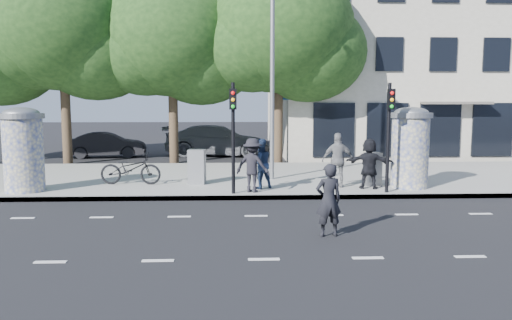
{
  "coord_description": "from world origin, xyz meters",
  "views": [
    {
      "loc": [
        -0.52,
        -11.37,
        3.0
      ],
      "look_at": [
        0.08,
        3.5,
        1.23
      ],
      "focal_mm": 35.0,
      "sensor_mm": 36.0,
      "label": 1
    }
  ],
  "objects_px": {
    "street_lamp": "(272,50)",
    "man_road": "(328,200)",
    "traffic_pole_near": "(233,126)",
    "bicycle": "(131,169)",
    "traffic_pole_far": "(389,126)",
    "car_mid": "(107,145)",
    "ped_c": "(260,164)",
    "ad_column_right": "(410,146)",
    "ad_column_left": "(23,148)",
    "ped_f": "(369,163)",
    "cabinet_right": "(373,169)",
    "ped_d": "(253,165)",
    "ped_e": "(338,160)",
    "car_right": "(218,141)",
    "cabinet_left": "(197,167)"
  },
  "relations": [
    {
      "from": "traffic_pole_far",
      "to": "ad_column_right",
      "type": "bearing_deg",
      "value": 42.21
    },
    {
      "from": "ped_c",
      "to": "cabinet_left",
      "type": "distance_m",
      "value": 2.35
    },
    {
      "from": "car_mid",
      "to": "car_right",
      "type": "xyz_separation_m",
      "value": [
        5.88,
        0.6,
        0.16
      ]
    },
    {
      "from": "ad_column_left",
      "to": "traffic_pole_far",
      "type": "distance_m",
      "value": 11.44
    },
    {
      "from": "man_road",
      "to": "cabinet_right",
      "type": "bearing_deg",
      "value": -123.64
    },
    {
      "from": "traffic_pole_far",
      "to": "car_mid",
      "type": "height_order",
      "value": "traffic_pole_far"
    },
    {
      "from": "traffic_pole_near",
      "to": "traffic_pole_far",
      "type": "relative_size",
      "value": 1.0
    },
    {
      "from": "street_lamp",
      "to": "ped_c",
      "type": "bearing_deg",
      "value": -105.32
    },
    {
      "from": "ped_d",
      "to": "traffic_pole_far",
      "type": "bearing_deg",
      "value": -161.93
    },
    {
      "from": "traffic_pole_far",
      "to": "car_mid",
      "type": "xyz_separation_m",
      "value": [
        -11.58,
        11.52,
        -1.56
      ]
    },
    {
      "from": "ped_f",
      "to": "car_mid",
      "type": "height_order",
      "value": "ped_f"
    },
    {
      "from": "ad_column_left",
      "to": "ped_d",
      "type": "bearing_deg",
      "value": -3.41
    },
    {
      "from": "ped_c",
      "to": "ped_d",
      "type": "relative_size",
      "value": 0.96
    },
    {
      "from": "man_road",
      "to": "car_mid",
      "type": "relative_size",
      "value": 0.4
    },
    {
      "from": "cabinet_right",
      "to": "ped_c",
      "type": "bearing_deg",
      "value": -179.65
    },
    {
      "from": "ad_column_left",
      "to": "bicycle",
      "type": "height_order",
      "value": "ad_column_left"
    },
    {
      "from": "ped_d",
      "to": "man_road",
      "type": "xyz_separation_m",
      "value": [
        1.52,
        -4.68,
        -0.18
      ]
    },
    {
      "from": "ad_column_left",
      "to": "car_right",
      "type": "height_order",
      "value": "ad_column_left"
    },
    {
      "from": "ad_column_left",
      "to": "ped_f",
      "type": "distance_m",
      "value": 11.02
    },
    {
      "from": "ped_f",
      "to": "cabinet_left",
      "type": "distance_m",
      "value": 5.79
    },
    {
      "from": "ped_e",
      "to": "car_mid",
      "type": "height_order",
      "value": "ped_e"
    },
    {
      "from": "ad_column_right",
      "to": "ped_e",
      "type": "distance_m",
      "value": 2.4
    },
    {
      "from": "ped_f",
      "to": "man_road",
      "type": "distance_m",
      "value": 5.63
    },
    {
      "from": "bicycle",
      "to": "car_right",
      "type": "distance_m",
      "value": 10.57
    },
    {
      "from": "cabinet_left",
      "to": "traffic_pole_far",
      "type": "bearing_deg",
      "value": -9.63
    },
    {
      "from": "bicycle",
      "to": "man_road",
      "type": "bearing_deg",
      "value": -134.62
    },
    {
      "from": "bicycle",
      "to": "car_right",
      "type": "height_order",
      "value": "car_right"
    },
    {
      "from": "man_road",
      "to": "car_right",
      "type": "distance_m",
      "value": 16.79
    },
    {
      "from": "bicycle",
      "to": "cabinet_right",
      "type": "distance_m",
      "value": 8.24
    },
    {
      "from": "car_mid",
      "to": "ad_column_right",
      "type": "bearing_deg",
      "value": -136.74
    },
    {
      "from": "traffic_pole_far",
      "to": "ped_f",
      "type": "distance_m",
      "value": 1.51
    },
    {
      "from": "traffic_pole_near",
      "to": "street_lamp",
      "type": "bearing_deg",
      "value": 63.77
    },
    {
      "from": "ped_d",
      "to": "ped_e",
      "type": "relative_size",
      "value": 0.94
    },
    {
      "from": "traffic_pole_near",
      "to": "cabinet_right",
      "type": "distance_m",
      "value": 5.13
    },
    {
      "from": "bicycle",
      "to": "cabinet_right",
      "type": "relative_size",
      "value": 1.86
    },
    {
      "from": "ad_column_left",
      "to": "ad_column_right",
      "type": "relative_size",
      "value": 1.0
    },
    {
      "from": "traffic_pole_near",
      "to": "car_mid",
      "type": "distance_m",
      "value": 13.46
    },
    {
      "from": "car_right",
      "to": "ad_column_left",
      "type": "bearing_deg",
      "value": 160.31
    },
    {
      "from": "traffic_pole_near",
      "to": "ped_e",
      "type": "xyz_separation_m",
      "value": [
        3.45,
        1.02,
        -1.18
      ]
    },
    {
      "from": "man_road",
      "to": "cabinet_left",
      "type": "bearing_deg",
      "value": -71.16
    },
    {
      "from": "ad_column_left",
      "to": "ped_f",
      "type": "xyz_separation_m",
      "value": [
        11.01,
        0.04,
        -0.56
      ]
    },
    {
      "from": "ped_c",
      "to": "man_road",
      "type": "relative_size",
      "value": 1.0
    },
    {
      "from": "street_lamp",
      "to": "man_road",
      "type": "height_order",
      "value": "street_lamp"
    },
    {
      "from": "bicycle",
      "to": "car_mid",
      "type": "bearing_deg",
      "value": 22.11
    },
    {
      "from": "street_lamp",
      "to": "man_road",
      "type": "relative_size",
      "value": 4.9
    },
    {
      "from": "ped_c",
      "to": "cabinet_left",
      "type": "bearing_deg",
      "value": -44.81
    },
    {
      "from": "traffic_pole_far",
      "to": "ped_d",
      "type": "relative_size",
      "value": 2.01
    },
    {
      "from": "traffic_pole_near",
      "to": "bicycle",
      "type": "bearing_deg",
      "value": 151.92
    },
    {
      "from": "bicycle",
      "to": "cabinet_left",
      "type": "relative_size",
      "value": 1.74
    },
    {
      "from": "ped_d",
      "to": "ped_e",
      "type": "xyz_separation_m",
      "value": [
        2.85,
        0.74,
        0.06
      ]
    }
  ]
}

